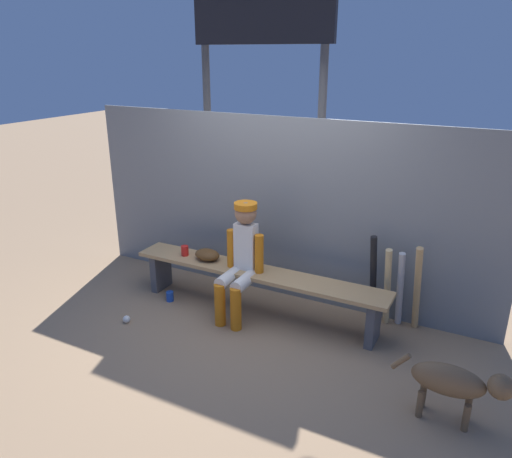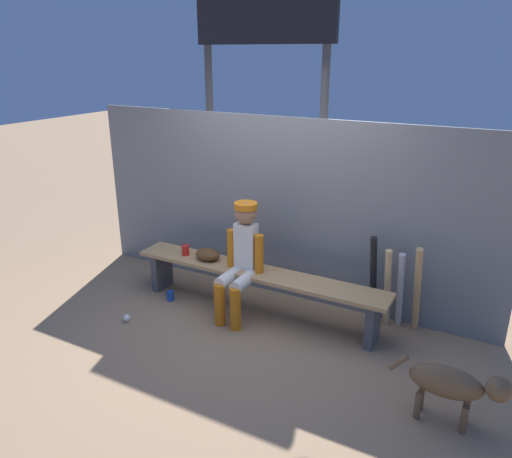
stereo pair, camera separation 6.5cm
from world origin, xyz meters
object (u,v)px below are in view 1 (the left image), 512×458
(baseball_glove, at_px, (207,255))
(bat_aluminum_silver, at_px, (400,289))
(scoreboard, at_px, (266,56))
(dog, at_px, (456,383))
(dugout_bench, at_px, (256,280))
(baseball, at_px, (127,319))
(cup_on_bench, at_px, (185,251))
(cup_on_ground, at_px, (170,296))
(player_seated, at_px, (241,257))
(bat_wood_tan, at_px, (417,289))
(bat_wood_natural, at_px, (387,287))
(bat_aluminum_black, at_px, (373,279))

(baseball_glove, bearing_deg, bat_aluminum_silver, 11.74)
(scoreboard, bearing_deg, dog, -41.45)
(dugout_bench, height_order, scoreboard, scoreboard)
(baseball_glove, relative_size, baseball, 3.78)
(cup_on_bench, bearing_deg, cup_on_ground, -111.20)
(player_seated, xyz_separation_m, bat_wood_tan, (1.64, 0.48, -0.19))
(baseball_glove, bearing_deg, baseball, -121.41)
(bat_wood_natural, relative_size, cup_on_bench, 7.72)
(bat_aluminum_black, relative_size, baseball, 12.73)
(scoreboard, xyz_separation_m, dog, (2.74, -2.42, -2.19))
(cup_on_ground, bearing_deg, bat_aluminum_black, 15.91)
(dugout_bench, relative_size, baseball, 37.22)
(baseball_glove, relative_size, scoreboard, 0.08)
(bat_aluminum_silver, height_order, baseball, bat_aluminum_silver)
(scoreboard, bearing_deg, bat_aluminum_silver, -30.98)
(scoreboard, height_order, dog, scoreboard)
(bat_aluminum_black, xyz_separation_m, bat_wood_natural, (0.15, -0.02, -0.05))
(dugout_bench, xyz_separation_m, bat_wood_tan, (1.53, 0.36, 0.09))
(bat_aluminum_silver, bearing_deg, cup_on_bench, -169.58)
(baseball_glove, height_order, cup_on_ground, baseball_glove)
(baseball_glove, height_order, baseball, baseball_glove)
(player_seated, height_order, baseball_glove, player_seated)
(baseball, distance_m, cup_on_bench, 0.95)
(cup_on_ground, relative_size, scoreboard, 0.03)
(dugout_bench, relative_size, cup_on_ground, 25.04)
(bat_wood_natural, bearing_deg, cup_on_ground, -165.58)
(bat_wood_natural, bearing_deg, cup_on_bench, -170.40)
(bat_aluminum_black, height_order, scoreboard, scoreboard)
(scoreboard, bearing_deg, cup_on_bench, -95.08)
(bat_aluminum_silver, distance_m, dog, 1.34)
(player_seated, bearing_deg, cup_on_ground, -173.23)
(scoreboard, bearing_deg, baseball_glove, -85.26)
(dugout_bench, relative_size, bat_wood_tan, 2.92)
(baseball_glove, xyz_separation_m, bat_aluminum_silver, (1.95, 0.41, -0.14))
(baseball, distance_m, scoreboard, 3.51)
(player_seated, xyz_separation_m, cup_on_ground, (-0.84, -0.10, -0.60))
(bat_aluminum_silver, bearing_deg, bat_wood_natural, -155.07)
(dugout_bench, height_order, cup_on_bench, cup_on_bench)
(player_seated, distance_m, cup_on_ground, 1.03)
(dugout_bench, bearing_deg, bat_wood_tan, 13.27)
(cup_on_ground, height_order, dog, dog)
(baseball_glove, relative_size, dog, 0.33)
(bat_wood_natural, bearing_deg, dugout_bench, -164.26)
(scoreboard, bearing_deg, cup_on_ground, -96.96)
(bat_aluminum_silver, distance_m, cup_on_ground, 2.43)
(cup_on_ground, bearing_deg, dugout_bench, 12.65)
(cup_on_bench, xyz_separation_m, scoreboard, (0.15, 1.67, 1.99))
(bat_wood_tan, bearing_deg, dog, -66.48)
(baseball_glove, distance_m, dog, 2.72)
(dog, bearing_deg, cup_on_ground, 169.59)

